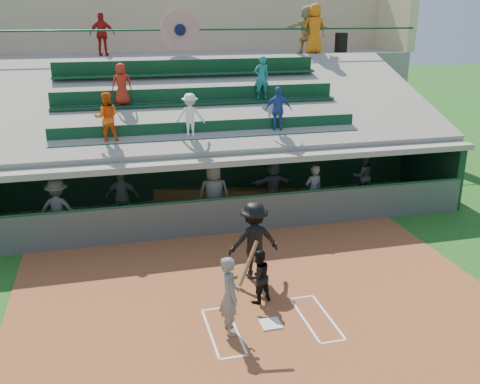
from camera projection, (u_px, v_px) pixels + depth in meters
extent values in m
plane|color=#184D15|center=(271.00, 325.00, 11.24)|extent=(100.00, 100.00, 0.00)
cube|color=brown|center=(264.00, 313.00, 11.70)|extent=(11.00, 9.00, 0.02)
cube|color=silver|center=(271.00, 324.00, 11.23)|extent=(0.43, 0.43, 0.03)
cube|color=silver|center=(236.00, 329.00, 11.06)|extent=(0.05, 1.80, 0.01)
cube|color=white|center=(304.00, 320.00, 11.41)|extent=(0.05, 1.80, 0.01)
cube|color=white|center=(210.00, 333.00, 10.93)|extent=(0.05, 1.80, 0.01)
cube|color=white|center=(328.00, 316.00, 11.54)|extent=(0.05, 1.80, 0.01)
cube|color=white|center=(214.00, 309.00, 11.82)|extent=(0.60, 0.05, 0.01)
cube|color=white|center=(302.00, 297.00, 12.30)|extent=(0.60, 0.05, 0.01)
cube|color=white|center=(234.00, 357.00, 10.17)|extent=(0.60, 0.05, 0.01)
cube|color=white|center=(333.00, 342.00, 10.65)|extent=(0.60, 0.05, 0.01)
cube|color=gray|center=(209.00, 213.00, 17.43)|extent=(16.00, 3.50, 0.04)
cube|color=gray|center=(178.00, 109.00, 22.90)|extent=(20.00, 3.00, 4.60)
cube|color=#4D524D|center=(220.00, 217.00, 15.66)|extent=(16.00, 0.06, 1.10)
cylinder|color=#143F23|center=(220.00, 199.00, 15.47)|extent=(16.00, 0.08, 0.08)
cube|color=#10321A|center=(199.00, 167.00, 18.69)|extent=(16.00, 0.25, 2.20)
cube|color=#10301D|center=(430.00, 165.00, 18.95)|extent=(0.25, 3.50, 2.20)
cube|color=gray|center=(208.00, 148.00, 16.73)|extent=(16.40, 3.90, 0.18)
cube|color=gray|center=(191.00, 154.00, 20.28)|extent=(16.40, 3.50, 2.30)
cube|color=gray|center=(183.00, 116.00, 21.43)|extent=(16.40, 0.30, 4.60)
cube|color=gray|center=(197.00, 99.00, 18.03)|extent=(16.40, 6.51, 2.37)
cube|color=#0D3A23|center=(211.00, 138.00, 16.08)|extent=(9.40, 0.42, 0.08)
cube|color=#0B331F|center=(209.00, 128.00, 16.18)|extent=(9.40, 0.06, 0.45)
cube|color=#0B331D|center=(199.00, 103.00, 17.59)|extent=(9.40, 0.42, 0.08)
cube|color=#0C361E|center=(198.00, 94.00, 17.69)|extent=(9.40, 0.06, 0.45)
cube|color=#0C381C|center=(189.00, 74.00, 19.09)|extent=(9.40, 0.42, 0.08)
cube|color=#0C361B|center=(188.00, 66.00, 19.19)|extent=(9.40, 0.06, 0.45)
imported|color=#E0530D|center=(106.00, 117.00, 15.23)|extent=(0.70, 0.55, 1.42)
imported|color=white|center=(190.00, 115.00, 15.82)|extent=(0.93, 0.66, 1.31)
imported|color=#264798|center=(278.00, 110.00, 16.44)|extent=(0.87, 0.49, 1.41)
imported|color=#A21E12|center=(122.00, 84.00, 16.89)|extent=(0.66, 0.45, 1.30)
imported|color=#1A6E75|center=(262.00, 78.00, 17.94)|extent=(0.54, 0.38, 1.43)
cylinder|color=#123A22|center=(180.00, 30.00, 20.46)|extent=(20.00, 0.07, 0.07)
cylinder|color=#B1191E|center=(180.00, 30.00, 20.45)|extent=(1.50, 0.06, 1.50)
sphere|color=black|center=(180.00, 30.00, 20.42)|extent=(0.44, 0.44, 0.44)
cube|color=tan|center=(169.00, 13.00, 23.03)|extent=(20.00, 0.40, 3.20)
cube|color=#C9B986|center=(396.00, 13.00, 23.98)|extent=(0.40, 3.00, 3.20)
imported|color=#60625D|center=(229.00, 295.00, 10.73)|extent=(0.43, 0.63, 1.68)
cylinder|color=brown|center=(248.00, 263.00, 10.44)|extent=(0.56, 0.54, 0.75)
sphere|color=olive|center=(236.00, 277.00, 10.64)|extent=(0.10, 0.10, 0.10)
imported|color=black|center=(258.00, 276.00, 11.94)|extent=(0.74, 0.66, 1.26)
imported|color=black|center=(254.00, 240.00, 12.97)|extent=(1.28, 0.76, 1.95)
cube|color=olive|center=(199.00, 194.00, 18.57)|extent=(12.95, 4.59, 0.40)
imported|color=#52544F|center=(58.00, 209.00, 15.24)|extent=(1.26, 0.90, 1.77)
imported|color=#5B5E59|center=(122.00, 197.00, 16.37)|extent=(1.05, 0.60, 1.69)
imported|color=#575A55|center=(214.00, 194.00, 16.19)|extent=(1.03, 0.74, 1.96)
imported|color=#5A5C57|center=(273.00, 184.00, 17.72)|extent=(1.47, 0.49, 1.58)
imported|color=#585B55|center=(313.00, 191.00, 16.84)|extent=(0.70, 0.55, 1.70)
imported|color=#50534E|center=(363.00, 176.00, 18.65)|extent=(0.78, 0.62, 1.57)
cylinder|color=black|center=(341.00, 42.00, 23.01)|extent=(0.54, 0.54, 0.81)
imported|color=#B51714|center=(102.00, 34.00, 20.80)|extent=(1.03, 0.60, 1.65)
imported|color=orange|center=(314.00, 29.00, 21.81)|extent=(1.00, 0.67, 1.99)
imported|color=tan|center=(307.00, 30.00, 22.04)|extent=(1.87, 1.03, 1.92)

